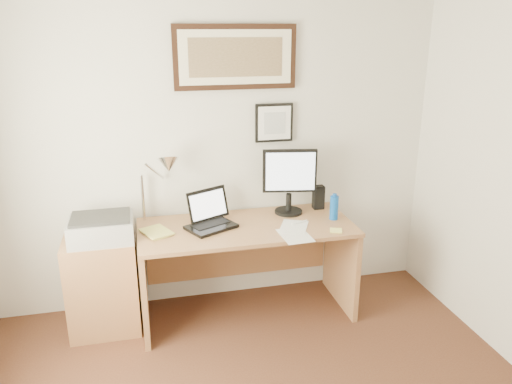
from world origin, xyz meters
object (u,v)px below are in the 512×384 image
object	(u,v)px
book	(145,235)
laptop	(210,219)
printer	(101,228)
lcd_monitor	(290,178)
desk	(244,249)
side_cabinet	(103,284)
water_bottle	(334,208)

from	to	relation	value
book	laptop	world-z (taller)	laptop
printer	lcd_monitor	bearing A→B (deg)	6.15
desk	laptop	xyz separation A→B (m)	(-0.26, -0.03, 0.29)
side_cabinet	desk	bearing A→B (deg)	1.89
side_cabinet	book	bearing A→B (deg)	-14.18
side_cabinet	laptop	bearing A→B (deg)	0.52
book	printer	xyz separation A→B (m)	(-0.30, 0.06, 0.06)
side_cabinet	water_bottle	distance (m)	1.82
desk	water_bottle	bearing A→B (deg)	-9.36
water_bottle	book	world-z (taller)	water_bottle
desk	lcd_monitor	xyz separation A→B (m)	(0.38, 0.09, 0.53)
book	desk	xyz separation A→B (m)	(0.74, 0.12, -0.24)
side_cabinet	water_bottle	size ratio (longest dim) A/B	3.92
side_cabinet	lcd_monitor	xyz separation A→B (m)	(1.45, 0.13, 0.68)
book	printer	world-z (taller)	printer
desk	printer	world-z (taller)	printer
laptop	lcd_monitor	xyz separation A→B (m)	(0.65, 0.12, 0.23)
side_cabinet	water_bottle	world-z (taller)	water_bottle
book	lcd_monitor	size ratio (longest dim) A/B	0.46
water_bottle	lcd_monitor	xyz separation A→B (m)	(-0.30, 0.21, 0.20)
side_cabinet	lcd_monitor	world-z (taller)	lcd_monitor
water_bottle	book	distance (m)	1.43
lcd_monitor	laptop	bearing A→B (deg)	-169.48
side_cabinet	book	size ratio (longest dim) A/B	3.07
water_bottle	book	xyz separation A→B (m)	(-1.42, -0.01, -0.08)
side_cabinet	laptop	distance (m)	0.92
side_cabinet	lcd_monitor	distance (m)	1.61
printer	water_bottle	bearing A→B (deg)	-1.72
side_cabinet	printer	world-z (taller)	printer
laptop	lcd_monitor	bearing A→B (deg)	10.52
book	lcd_monitor	world-z (taller)	lcd_monitor
side_cabinet	desk	distance (m)	1.08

